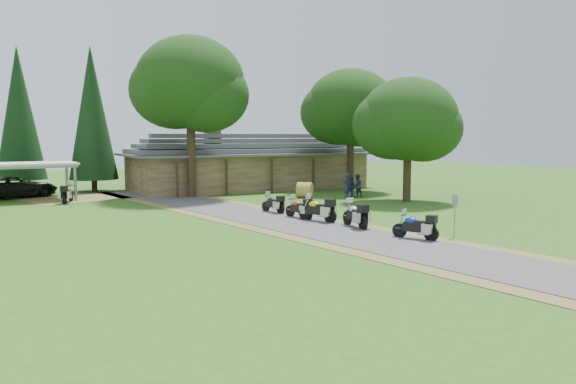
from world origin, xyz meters
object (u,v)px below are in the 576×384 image
motorcycle_row_b (355,214)px  motorcycle_carport_a (68,193)px  car_dark_suv (16,182)px  motorcycle_row_c (317,208)px  lodge (249,161)px  motorcycle_row_a (415,225)px  carport (29,182)px  hay_bale (305,190)px  motorcycle_row_e (273,203)px  motorcycle_row_d (299,207)px

motorcycle_row_b → motorcycle_carport_a: motorcycle_row_b is taller
car_dark_suv → motorcycle_row_c: 25.06m
lodge → motorcycle_carport_a: lodge is taller
motorcycle_row_c → motorcycle_carport_a: bearing=11.5°
motorcycle_row_a → carport: bearing=3.5°
lodge → motorcycle_row_c: bearing=-104.3°
lodge → motorcycle_row_a: 26.65m
motorcycle_row_a → hay_bale: 17.71m
lodge → hay_bale: (0.42, -9.14, -1.86)m
motorcycle_row_a → motorcycle_row_b: motorcycle_row_b is taller
motorcycle_row_b → motorcycle_row_e: bearing=16.2°
car_dark_suv → motorcycle_row_d: car_dark_suv is taller
lodge → motorcycle_row_c: (-5.00, -19.67, -1.72)m
motorcycle_row_d → car_dark_suv: bearing=22.2°
motorcycle_row_b → hay_bale: (4.80, 13.13, -0.13)m
carport → motorcycle_row_b: size_ratio=3.01×
car_dark_suv → hay_bale: size_ratio=5.43×
lodge → motorcycle_carport_a: size_ratio=10.30×
motorcycle_row_e → motorcycle_carport_a: (-10.20, 11.45, 0.10)m
motorcycle_row_d → motorcycle_carport_a: motorcycle_carport_a is taller
lodge → motorcycle_row_d: size_ratio=11.35×
motorcycle_row_c → motorcycle_row_d: 1.60m
motorcycle_row_c → motorcycle_row_a: bearing=166.3°
carport → car_dark_suv: 2.62m
carport → motorcycle_row_e: carport is taller
motorcycle_row_d → hay_bale: 10.60m
motorcycle_row_c → motorcycle_row_d: bearing=-13.5°
carport → car_dark_suv: carport is taller
lodge → motorcycle_row_e: (-5.48, -15.33, -1.84)m
carport → motorcycle_row_b: bearing=-59.1°
motorcycle_row_c → hay_bale: size_ratio=1.81×
car_dark_suv → motorcycle_row_c: (13.63, -21.02, -0.50)m
motorcycle_row_b → hay_bale: motorcycle_row_b is taller
car_dark_suv → motorcycle_row_d: (13.38, -19.44, -0.58)m
motorcycle_row_e → carport: bearing=29.4°
motorcycle_row_a → motorcycle_row_b: (-0.42, 4.03, 0.06)m
hay_bale → motorcycle_row_c: bearing=-117.3°
motorcycle_row_a → motorcycle_row_d: motorcycle_row_a is taller
lodge → car_dark_suv: size_ratio=3.35×
motorcycle_row_a → motorcycle_row_e: size_ratio=1.07×
motorcycle_row_a → motorcycle_row_e: 11.07m
carport → motorcycle_row_d: (12.64, -16.93, -0.72)m
carport → lodge: bearing=2.0°
motorcycle_row_c → carport: bearing=12.2°
lodge → carport: lodge is taller
motorcycle_row_e → motorcycle_carport_a: 15.33m
motorcycle_row_e → motorcycle_carport_a: bearing=29.9°
carport → motorcycle_row_e: 18.86m
car_dark_suv → motorcycle_row_a: car_dark_suv is taller
motorcycle_row_a → motorcycle_row_e: (-1.52, 10.96, -0.04)m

